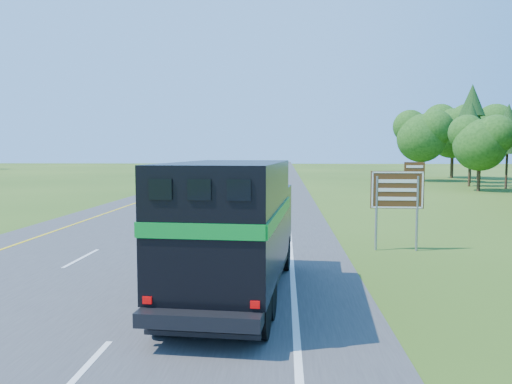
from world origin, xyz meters
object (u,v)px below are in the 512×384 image
white_suv (211,176)px  far_car (248,163)px  exit_sign (398,193)px  horse_truck (234,226)px

white_suv → far_car: (-0.81, 69.29, -0.07)m
exit_sign → white_suv: bearing=109.5°
white_suv → horse_truck: bearing=-82.9°
horse_truck → white_suv: size_ratio=1.30×
white_suv → far_car: size_ratio=1.33×
horse_truck → exit_sign: 8.63m
horse_truck → white_suv: bearing=103.6°
white_suv → exit_sign: (12.88, -39.24, 1.29)m
white_suv → far_car: bearing=88.7°
far_car → exit_sign: exit_sign is taller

